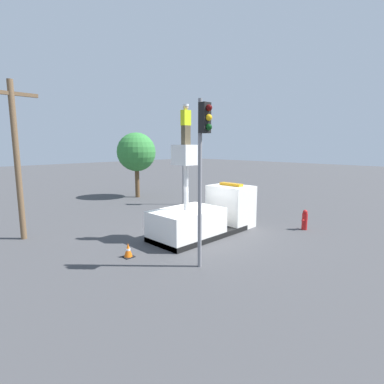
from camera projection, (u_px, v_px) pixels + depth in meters
ground_plane at (199, 235)px, 14.63m from camera, size 120.00×120.00×0.00m
bucket_truck at (206, 215)px, 14.84m from camera, size 5.82×2.25×4.39m
worker at (186, 125)px, 13.18m from camera, size 0.40×0.26×1.75m
traffic_light_pole at (203, 151)px, 10.16m from camera, size 0.34×0.57×5.92m
traffic_light_across at (185, 154)px, 21.57m from camera, size 0.34×0.57×5.24m
fire_hydrant at (305, 220)px, 15.56m from camera, size 0.52×0.28×1.06m
traffic_cone_rear at (128, 251)px, 11.77m from camera, size 0.41×0.41×0.57m
tree_left_bg at (136, 152)px, 24.74m from camera, size 3.19×3.19×5.38m
utility_pole at (17, 155)px, 13.50m from camera, size 2.20×0.26×7.21m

